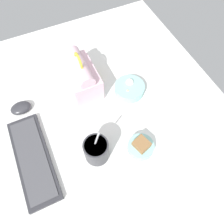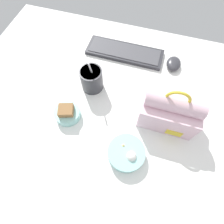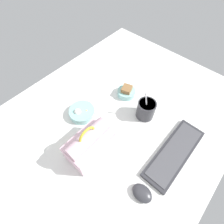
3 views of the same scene
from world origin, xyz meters
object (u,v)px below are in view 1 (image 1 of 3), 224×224
Objects in this scene: bento_bowl_snacks at (129,89)px; lunch_bag at (81,76)px; computer_mouse at (21,108)px; soup_cup at (96,150)px; bento_bowl_sandwich at (141,147)px; keyboard at (33,159)px.

lunch_bag is at bearing 57.77° from bento_bowl_snacks.
computer_mouse is at bearing 77.05° from bento_bowl_snacks.
bento_bowl_sandwich is at bearing -106.28° from soup_cup.
computer_mouse reaches higher than keyboard.
bento_bowl_snacks is at bearing -18.00° from bento_bowl_sandwich.
keyboard is 4.26× the size of computer_mouse.
bento_bowl_snacks is at bearing -102.95° from computer_mouse.
keyboard is at bearing 177.43° from computer_mouse.
soup_cup is at bearing -146.07° from computer_mouse.
bento_bowl_sandwich is (-38.79, -9.67, -5.43)cm from lunch_bag.
lunch_bag is 1.21× the size of soup_cup.
bento_bowl_snacks is (-11.66, -18.49, -5.56)cm from lunch_bag.
lunch_bag is 1.56× the size of bento_bowl_snacks.
lunch_bag is 2.05× the size of bento_bowl_sandwich.
bento_bowl_sandwich is at bearing -166.00° from lunch_bag.
lunch_bag reaches higher than bento_bowl_snacks.
soup_cup reaches higher than computer_mouse.
soup_cup is (-8.71, -23.48, 4.49)cm from keyboard.
keyboard is 40.19cm from lunch_bag.
computer_mouse is (33.26, 22.38, -3.85)cm from soup_cup.
lunch_bag is (25.18, -30.60, 6.71)cm from keyboard.
keyboard is at bearing 69.65° from soup_cup.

